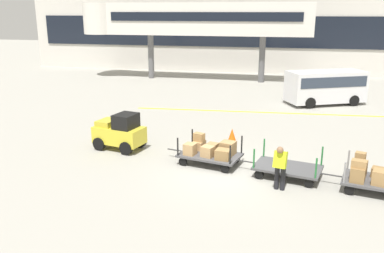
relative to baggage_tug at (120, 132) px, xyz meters
The scene contains 11 objects.
ground_plane 5.14m from the baggage_tug, 17.48° to the right, with size 120.00×120.00×0.00m, color #9E9B91.
apron_lead_line 10.22m from the baggage_tug, 51.59° to the left, with size 16.51×0.20×0.01m, color yellow.
terminal_building 25.07m from the baggage_tug, 78.78° to the left, with size 46.89×2.51×6.95m.
jet_bridge 19.02m from the baggage_tug, 95.14° to the left, with size 19.39×3.00×6.35m.
baggage_tug is the anchor object (origin of this frame).
baggage_cart_lead 4.20m from the baggage_tug, 12.32° to the right, with size 3.09×1.87×1.10m.
baggage_cart_middle 7.17m from the baggage_tug, 12.64° to the right, with size 3.09×1.87×1.10m.
baggage_cart_tail 10.07m from the baggage_tug, 12.71° to the right, with size 3.09×1.87×1.18m.
baggage_handler 7.27m from the baggage_tug, 22.33° to the right, with size 0.48×0.50×1.56m.
shuttle_van 14.41m from the baggage_tug, 49.99° to the left, with size 5.15×3.80×2.10m.
safety_cone_near 5.08m from the baggage_tug, 26.85° to the left, with size 0.36×0.36×0.55m, color #EA590F.
Camera 1 is at (1.82, -13.98, 5.74)m, focal length 38.17 mm.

